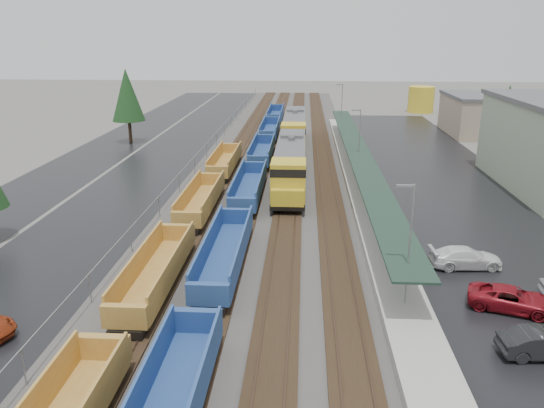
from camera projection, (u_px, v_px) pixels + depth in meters
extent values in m
cube|color=#302D2B|center=(278.00, 159.00, 70.05)|extent=(20.00, 160.00, 0.08)
cube|color=black|center=(233.00, 157.00, 70.36)|extent=(2.60, 160.00, 0.15)
cube|color=#473326|center=(228.00, 156.00, 70.37)|extent=(0.08, 160.00, 0.07)
cube|color=#473326|center=(238.00, 157.00, 70.29)|extent=(0.08, 160.00, 0.07)
cube|color=black|center=(263.00, 158.00, 70.13)|extent=(2.60, 160.00, 0.15)
cube|color=#473326|center=(258.00, 157.00, 70.14)|extent=(0.08, 160.00, 0.07)
cube|color=#473326|center=(268.00, 157.00, 70.06)|extent=(0.08, 160.00, 0.07)
cube|color=black|center=(293.00, 158.00, 69.90)|extent=(2.60, 160.00, 0.15)
cube|color=#473326|center=(288.00, 157.00, 69.91)|extent=(0.08, 160.00, 0.07)
cube|color=#473326|center=(299.00, 157.00, 69.83)|extent=(0.08, 160.00, 0.07)
cube|color=black|center=(323.00, 159.00, 69.67)|extent=(2.60, 160.00, 0.15)
cube|color=#473326|center=(318.00, 158.00, 69.68)|extent=(0.08, 160.00, 0.07)
cube|color=#473326|center=(329.00, 158.00, 69.60)|extent=(0.08, 160.00, 0.07)
cube|color=black|center=(166.00, 157.00, 70.93)|extent=(10.00, 160.00, 0.02)
cube|color=black|center=(93.00, 156.00, 71.50)|extent=(9.00, 160.00, 0.02)
cube|color=black|center=(442.00, 181.00, 59.47)|extent=(16.00, 100.00, 0.02)
cube|color=#9E9B93|center=(357.00, 177.00, 59.91)|extent=(3.00, 80.00, 0.70)
cylinder|color=gray|center=(393.00, 251.00, 35.69)|extent=(0.16, 0.16, 2.40)
cylinder|color=gray|center=(368.00, 189.00, 49.94)|extent=(0.16, 0.16, 2.40)
cylinder|color=gray|center=(354.00, 154.00, 64.18)|extent=(0.16, 0.16, 2.40)
cylinder|color=gray|center=(345.00, 132.00, 78.43)|extent=(0.16, 0.16, 2.40)
cylinder|color=gray|center=(339.00, 117.00, 92.67)|extent=(0.16, 0.16, 2.40)
cube|color=#1B3125|center=(359.00, 153.00, 59.04)|extent=(2.60, 65.00, 0.15)
cylinder|color=gray|center=(409.00, 251.00, 30.30)|extent=(0.12, 0.12, 8.00)
cube|color=gray|center=(405.00, 186.00, 29.13)|extent=(1.00, 0.15, 0.12)
cylinder|color=gray|center=(359.00, 145.00, 58.79)|extent=(0.12, 0.12, 8.00)
cube|color=gray|center=(356.00, 110.00, 57.62)|extent=(1.00, 0.15, 0.12)
cylinder|color=gray|center=(342.00, 109.00, 87.28)|extent=(0.12, 0.12, 8.00)
cube|color=gray|center=(339.00, 85.00, 86.11)|extent=(1.00, 0.15, 0.12)
cylinder|color=gray|center=(24.00, 368.00, 24.72)|extent=(0.08, 0.08, 2.00)
cylinder|color=gray|center=(90.00, 289.00, 32.32)|extent=(0.08, 0.08, 2.00)
cylinder|color=gray|center=(131.00, 241.00, 39.92)|extent=(0.08, 0.08, 2.00)
cylinder|color=gray|center=(159.00, 207.00, 47.51)|extent=(0.08, 0.08, 2.00)
cylinder|color=gray|center=(179.00, 183.00, 55.11)|extent=(0.08, 0.08, 2.00)
cylinder|color=gray|center=(195.00, 165.00, 62.71)|extent=(0.08, 0.08, 2.00)
cylinder|color=gray|center=(207.00, 151.00, 70.30)|extent=(0.08, 0.08, 2.00)
cylinder|color=gray|center=(216.00, 139.00, 77.90)|extent=(0.08, 0.08, 2.00)
cylinder|color=gray|center=(224.00, 130.00, 85.50)|extent=(0.08, 0.08, 2.00)
cylinder|color=gray|center=(231.00, 122.00, 93.10)|extent=(0.08, 0.08, 2.00)
cylinder|color=gray|center=(237.00, 115.00, 100.69)|extent=(0.08, 0.08, 2.00)
cylinder|color=gray|center=(241.00, 109.00, 108.29)|extent=(0.08, 0.08, 2.00)
cylinder|color=gray|center=(246.00, 104.00, 115.89)|extent=(0.08, 0.08, 2.00)
cylinder|color=gray|center=(249.00, 100.00, 123.49)|extent=(0.08, 0.08, 2.00)
cylinder|color=gray|center=(253.00, 96.00, 131.08)|extent=(0.08, 0.08, 2.00)
cylinder|color=gray|center=(256.00, 93.00, 138.68)|extent=(0.08, 0.08, 2.00)
cube|color=gray|center=(206.00, 143.00, 70.00)|extent=(0.05, 160.00, 0.05)
cube|color=tan|center=(505.00, 116.00, 86.06)|extent=(18.00, 14.00, 6.00)
cube|color=#59595B|center=(508.00, 96.00, 85.06)|extent=(18.36, 14.28, 0.50)
ellipsoid|color=#50604A|center=(219.00, 76.00, 204.75)|extent=(154.00, 110.00, 19.80)
ellipsoid|color=#50604A|center=(397.00, 75.00, 210.21)|extent=(196.00, 140.00, 25.20)
cylinder|color=#332316|center=(130.00, 131.00, 80.38)|extent=(0.50, 0.50, 3.30)
cone|color=#133216|center=(127.00, 95.00, 78.69)|extent=(4.84, 4.84, 7.70)
cylinder|color=#332316|center=(501.00, 154.00, 66.09)|extent=(0.50, 0.50, 3.00)
cone|color=#133216|center=(506.00, 114.00, 64.55)|extent=(4.40, 4.40, 7.00)
cube|color=black|center=(291.00, 178.00, 57.57)|extent=(3.20, 21.32, 0.43)
cube|color=gold|center=(291.00, 159.00, 58.02)|extent=(2.98, 17.05, 3.20)
cube|color=gold|center=(288.00, 180.00, 49.05)|extent=(3.20, 3.41, 3.62)
cube|color=black|center=(288.00, 169.00, 48.72)|extent=(3.25, 3.46, 0.75)
cube|color=gold|center=(288.00, 197.00, 47.56)|extent=(2.98, 1.07, 1.49)
cube|color=#59595B|center=(291.00, 144.00, 57.50)|extent=(3.04, 17.05, 0.37)
cube|color=maroon|center=(277.00, 171.00, 58.50)|extent=(0.04, 17.05, 0.37)
cube|color=maroon|center=(305.00, 171.00, 58.33)|extent=(0.04, 17.05, 0.37)
cube|color=black|center=(290.00, 182.00, 57.70)|extent=(2.34, 6.40, 0.64)
cube|color=black|center=(288.00, 201.00, 50.58)|extent=(2.56, 4.26, 0.53)
cube|color=black|center=(292.00, 165.00, 64.75)|extent=(2.56, 4.26, 0.53)
cylinder|color=#59595B|center=(291.00, 139.00, 58.41)|extent=(0.75, 0.75, 0.53)
cube|color=#59595B|center=(292.00, 135.00, 61.46)|extent=(2.56, 4.26, 0.53)
cube|color=black|center=(294.00, 141.00, 77.51)|extent=(3.20, 21.32, 0.43)
cube|color=gold|center=(295.00, 127.00, 77.97)|extent=(2.98, 17.05, 3.20)
cube|color=gold|center=(293.00, 138.00, 68.99)|extent=(3.20, 3.41, 3.62)
cube|color=black|center=(293.00, 129.00, 68.67)|extent=(3.25, 3.46, 0.75)
cube|color=gold|center=(293.00, 149.00, 67.50)|extent=(2.98, 1.07, 1.49)
cube|color=#59595B|center=(295.00, 115.00, 77.44)|extent=(3.04, 17.05, 0.37)
cube|color=maroon|center=(284.00, 136.00, 78.45)|extent=(0.04, 17.05, 0.37)
cube|color=maroon|center=(305.00, 136.00, 78.27)|extent=(0.04, 17.05, 0.37)
cube|color=black|center=(294.00, 143.00, 77.64)|extent=(2.34, 6.40, 0.64)
cube|color=black|center=(293.00, 154.00, 70.52)|extent=(2.56, 4.26, 0.53)
cube|color=black|center=(295.00, 134.00, 84.70)|extent=(2.56, 4.26, 0.53)
cylinder|color=#59595B|center=(295.00, 112.00, 78.35)|extent=(0.75, 0.75, 0.53)
cube|color=#59595B|center=(295.00, 110.00, 81.41)|extent=(2.56, 4.26, 0.53)
cube|color=#AD7230|center=(105.00, 348.00, 25.42)|extent=(2.50, 0.48, 1.34)
cube|color=black|center=(102.00, 374.00, 25.08)|extent=(1.92, 2.11, 0.48)
cube|color=#AD7230|center=(157.00, 277.00, 34.35)|extent=(2.50, 12.05, 0.24)
cube|color=#AD7230|center=(138.00, 264.00, 34.16)|extent=(0.14, 12.05, 1.73)
cube|color=#AD7230|center=(174.00, 265.00, 34.02)|extent=(0.14, 12.05, 1.73)
cube|color=#AD7230|center=(125.00, 317.00, 28.24)|extent=(2.50, 0.48, 1.34)
cube|color=#AD7230|center=(178.00, 233.00, 40.05)|extent=(2.50, 0.48, 1.34)
cube|color=black|center=(130.00, 326.00, 29.18)|extent=(1.92, 2.11, 0.48)
cube|color=black|center=(177.00, 248.00, 39.71)|extent=(1.92, 2.11, 0.48)
cube|color=#AD7230|center=(201.00, 204.00, 48.99)|extent=(2.50, 12.05, 0.24)
cube|color=#AD7230|center=(188.00, 195.00, 48.79)|extent=(0.14, 12.05, 1.73)
cube|color=#AD7230|center=(214.00, 195.00, 48.65)|extent=(0.14, 12.05, 1.73)
cube|color=#AD7230|center=(187.00, 220.00, 42.88)|extent=(2.50, 0.48, 1.34)
cube|color=#AD7230|center=(212.00, 179.00, 54.68)|extent=(2.50, 0.48, 1.34)
cube|color=black|center=(189.00, 228.00, 43.81)|extent=(1.92, 2.11, 0.48)
cube|color=black|center=(212.00, 190.00, 54.34)|extent=(1.92, 2.11, 0.48)
cube|color=#AD7230|center=(225.00, 165.00, 63.62)|extent=(2.50, 12.05, 0.24)
cube|color=#AD7230|center=(215.00, 157.00, 63.42)|extent=(0.14, 12.05, 1.73)
cube|color=#AD7230|center=(235.00, 158.00, 63.29)|extent=(0.14, 12.05, 1.73)
cube|color=#AD7230|center=(217.00, 172.00, 57.51)|extent=(2.50, 0.48, 1.34)
cube|color=#AD7230|center=(232.00, 148.00, 69.32)|extent=(2.50, 0.48, 1.34)
cube|color=black|center=(218.00, 179.00, 58.44)|extent=(1.92, 2.11, 0.48)
cube|color=black|center=(232.00, 157.00, 68.97)|extent=(1.92, 2.11, 0.48)
cube|color=navy|center=(135.00, 404.00, 21.26)|extent=(0.15, 13.21, 1.76)
cube|color=navy|center=(195.00, 406.00, 21.12)|extent=(0.15, 13.21, 1.76)
cube|color=navy|center=(198.00, 322.00, 27.71)|extent=(2.55, 0.49, 1.37)
cube|color=black|center=(196.00, 345.00, 27.36)|extent=(1.96, 2.16, 0.49)
cube|color=navy|center=(225.00, 258.00, 37.26)|extent=(2.55, 13.21, 0.24)
cube|color=navy|center=(208.00, 246.00, 37.06)|extent=(0.15, 13.21, 1.76)
cube|color=navy|center=(242.00, 247.00, 36.92)|extent=(0.15, 13.21, 1.76)
cube|color=navy|center=(208.00, 294.00, 30.59)|extent=(2.55, 0.49, 1.37)
cube|color=navy|center=(237.00, 217.00, 43.51)|extent=(2.55, 0.49, 1.37)
cube|color=black|center=(211.00, 304.00, 31.54)|extent=(1.96, 2.16, 0.49)
cube|color=black|center=(236.00, 231.00, 43.16)|extent=(1.96, 2.16, 0.49)
cube|color=navy|center=(249.00, 191.00, 53.06)|extent=(2.55, 13.21, 0.24)
cube|color=navy|center=(237.00, 182.00, 52.86)|extent=(0.15, 13.21, 1.76)
cube|color=navy|center=(261.00, 182.00, 52.72)|extent=(0.15, 13.21, 1.76)
cube|color=navy|center=(241.00, 205.00, 46.39)|extent=(2.55, 0.49, 1.37)
cube|color=navy|center=(255.00, 168.00, 59.31)|extent=(2.55, 0.49, 1.37)
cube|color=black|center=(242.00, 213.00, 47.35)|extent=(1.96, 2.16, 0.49)
cube|color=black|center=(255.00, 178.00, 58.96)|extent=(1.96, 2.16, 0.49)
cube|color=navy|center=(262.00, 155.00, 68.87)|extent=(2.55, 13.21, 0.24)
cube|color=navy|center=(253.00, 148.00, 68.67)|extent=(0.15, 13.21, 1.76)
cube|color=navy|center=(272.00, 148.00, 68.53)|extent=(0.15, 13.21, 1.76)
cube|color=navy|center=(258.00, 161.00, 62.20)|extent=(2.55, 0.49, 1.37)
cube|color=navy|center=(266.00, 139.00, 75.12)|extent=(2.55, 0.49, 1.37)
cube|color=black|center=(258.00, 168.00, 63.15)|extent=(1.96, 2.16, 0.49)
cube|color=black|center=(266.00, 147.00, 74.77)|extent=(1.96, 2.16, 0.49)
cube|color=navy|center=(270.00, 132.00, 84.67)|extent=(2.55, 13.21, 0.24)
cube|color=navy|center=(263.00, 126.00, 84.47)|extent=(0.15, 13.21, 1.76)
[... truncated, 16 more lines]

